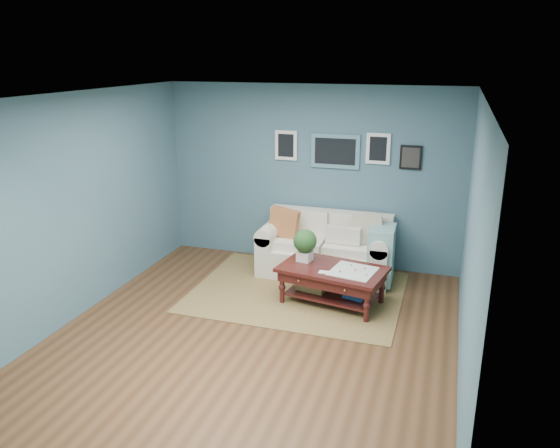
% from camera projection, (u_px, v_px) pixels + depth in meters
% --- Properties ---
extents(room_shell, '(5.00, 5.02, 2.70)m').
position_uv_depth(room_shell, '(256.00, 221.00, 5.97)').
color(room_shell, brown).
rests_on(room_shell, ground).
extents(area_rug, '(2.79, 2.23, 0.01)m').
position_uv_depth(area_rug, '(298.00, 291.00, 7.45)').
color(area_rug, brown).
rests_on(area_rug, ground).
extents(loveseat, '(1.94, 0.88, 1.00)m').
position_uv_depth(loveseat, '(332.00, 249.00, 7.91)').
color(loveseat, silver).
rests_on(loveseat, ground).
extents(coffee_table, '(1.44, 0.99, 0.93)m').
position_uv_depth(coffee_table, '(328.00, 273.00, 7.03)').
color(coffee_table, '#36110F').
rests_on(coffee_table, ground).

